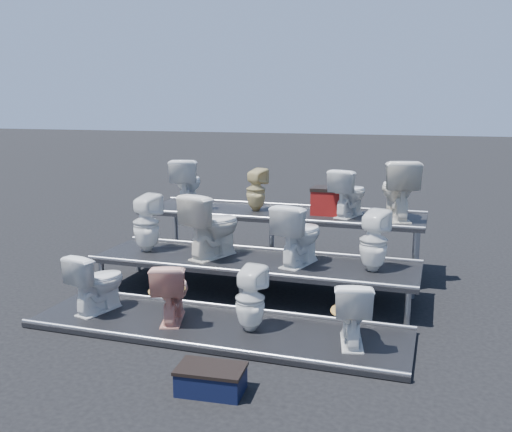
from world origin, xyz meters
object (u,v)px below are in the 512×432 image
(toilet_6, at_px, (299,234))
(red_crate, at_px, (329,202))
(toilet_0, at_px, (97,282))
(step_stool, at_px, (211,381))
(toilet_3, at_px, (352,311))
(toilet_7, at_px, (374,241))
(toilet_2, at_px, (250,299))
(toilet_8, at_px, (187,183))
(toilet_10, at_px, (349,193))
(toilet_4, at_px, (146,223))
(toilet_9, at_px, (256,190))
(toilet_1, at_px, (171,291))
(toilet_11, at_px, (398,189))
(toilet_5, at_px, (212,225))

(toilet_6, relative_size, red_crate, 1.62)
(toilet_0, relative_size, step_stool, 1.25)
(red_crate, height_order, step_stool, red_crate)
(toilet_3, xyz_separation_m, toilet_7, (0.05, 1.30, 0.43))
(toilet_7, bearing_deg, toilet_2, 66.84)
(toilet_8, distance_m, toilet_10, 2.54)
(toilet_4, distance_m, toilet_9, 1.77)
(toilet_10, xyz_separation_m, red_crate, (-0.30, 0.06, -0.17))
(toilet_9, distance_m, red_crate, 1.12)
(toilet_3, bearing_deg, toilet_4, -34.96)
(toilet_1, xyz_separation_m, toilet_7, (2.06, 1.30, 0.43))
(toilet_3, bearing_deg, toilet_11, -106.42)
(toilet_2, relative_size, toilet_7, 0.94)
(toilet_4, relative_size, toilet_5, 0.92)
(toilet_0, relative_size, toilet_6, 0.90)
(toilet_9, height_order, step_stool, toilet_9)
(toilet_6, bearing_deg, step_stool, 101.23)
(toilet_3, bearing_deg, toilet_1, -11.69)
(toilet_8, height_order, toilet_11, toilet_11)
(toilet_4, xyz_separation_m, toilet_9, (1.16, 1.30, 0.33))
(toilet_1, xyz_separation_m, toilet_2, (0.93, 0.00, 0.01))
(toilet_3, height_order, step_stool, toilet_3)
(toilet_3, distance_m, toilet_6, 1.63)
(toilet_7, xyz_separation_m, toilet_11, (0.17, 1.30, 0.45))
(toilet_1, xyz_separation_m, toilet_4, (-1.01, 1.30, 0.45))
(toilet_4, height_order, toilet_10, toilet_10)
(toilet_2, xyz_separation_m, toilet_11, (1.30, 2.60, 0.87))
(toilet_0, bearing_deg, toilet_3, -165.84)
(toilet_2, relative_size, toilet_5, 0.82)
(toilet_4, relative_size, toilet_11, 0.93)
(toilet_2, bearing_deg, toilet_9, -64.54)
(toilet_9, distance_m, toilet_11, 2.08)
(toilet_3, distance_m, toilet_11, 2.75)
(toilet_6, height_order, toilet_10, toilet_10)
(toilet_7, relative_size, red_crate, 1.54)
(toilet_2, relative_size, red_crate, 1.45)
(toilet_8, bearing_deg, toilet_3, 125.70)
(toilet_2, bearing_deg, toilet_5, -44.78)
(toilet_3, distance_m, toilet_9, 3.29)
(toilet_10, xyz_separation_m, toilet_11, (0.68, 0.00, 0.08))
(toilet_0, height_order, toilet_10, toilet_10)
(toilet_5, height_order, red_crate, toilet_5)
(toilet_1, height_order, red_crate, red_crate)
(toilet_0, xyz_separation_m, toilet_8, (-0.04, 2.60, 0.83))
(toilet_6, xyz_separation_m, toilet_7, (0.93, 0.00, -0.02))
(toilet_8, xyz_separation_m, red_crate, (2.25, 0.06, -0.20))
(toilet_5, xyz_separation_m, toilet_11, (2.26, 1.30, 0.39))
(toilet_3, distance_m, toilet_8, 4.06)
(toilet_10, height_order, step_stool, toilet_10)
(toilet_8, bearing_deg, toilet_9, 166.58)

